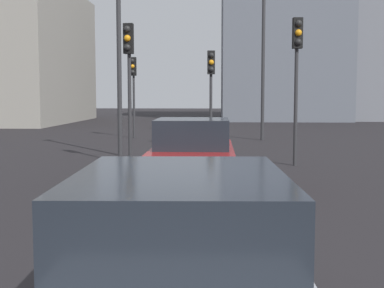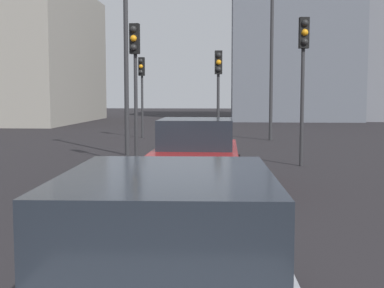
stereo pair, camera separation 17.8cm
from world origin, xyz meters
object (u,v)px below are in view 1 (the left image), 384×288
object	(u,v)px
traffic_light_near_left	(211,79)
traffic_light_far_right	(133,80)
street_lamp_kerbside	(119,48)
street_lamp_far	(263,34)
traffic_light_far_left	(129,64)
car_silver_second	(181,270)
car_red_lead	(193,155)
traffic_light_near_right	(297,60)

from	to	relation	value
traffic_light_near_left	traffic_light_far_right	size ratio (longest dim) A/B	0.96
street_lamp_kerbside	street_lamp_far	xyz separation A→B (m)	(6.61, -5.59, 1.22)
traffic_light_far_left	traffic_light_far_right	bearing A→B (deg)	-164.06
car_silver_second	traffic_light_near_left	xyz separation A→B (m)	(16.55, -0.09, 2.02)
car_red_lead	traffic_light_far_right	bearing A→B (deg)	13.97
car_silver_second	street_lamp_far	bearing A→B (deg)	-8.58
traffic_light_near_left	traffic_light_far_left	bearing A→B (deg)	-32.86
car_red_lead	street_lamp_kerbside	world-z (taller)	street_lamp_kerbside
traffic_light_near_left	traffic_light_far_right	distance (m)	6.66
traffic_light_near_left	street_lamp_kerbside	world-z (taller)	street_lamp_kerbside
traffic_light_near_right	traffic_light_far_right	xyz separation A→B (m)	(10.07, 6.46, -0.29)
street_lamp_far	traffic_light_far_right	bearing A→B (deg)	81.74
street_lamp_kerbside	street_lamp_far	distance (m)	8.74
car_silver_second	traffic_light_far_left	xyz separation A→B (m)	(11.87, 2.34, 2.31)
street_lamp_kerbside	street_lamp_far	bearing A→B (deg)	-40.23
traffic_light_near_right	traffic_light_near_left	bearing A→B (deg)	-156.35
traffic_light_far_right	street_lamp_kerbside	distance (m)	7.60
traffic_light_far_right	car_red_lead	bearing A→B (deg)	22.01
car_silver_second	traffic_light_far_right	size ratio (longest dim) A/B	1.20
traffic_light_near_right	car_red_lead	bearing A→B (deg)	-41.68
car_red_lead	traffic_light_far_left	bearing A→B (deg)	27.74
traffic_light_near_left	traffic_light_near_right	bearing A→B (deg)	23.72
street_lamp_far	street_lamp_kerbside	bearing A→B (deg)	139.77
car_red_lead	traffic_light_far_right	world-z (taller)	traffic_light_far_right
traffic_light_near_right	street_lamp_far	world-z (taller)	street_lamp_far
traffic_light_far_left	traffic_light_far_right	world-z (taller)	traffic_light_far_left
traffic_light_far_right	street_lamp_far	distance (m)	6.67
car_silver_second	traffic_light_near_right	size ratio (longest dim) A/B	1.09
traffic_light_near_left	street_lamp_kerbside	distance (m)	3.95
traffic_light_near_right	car_silver_second	bearing A→B (deg)	-18.11
traffic_light_near_right	street_lamp_kerbside	bearing A→B (deg)	-119.23
traffic_light_near_right	street_lamp_kerbside	xyz separation A→B (m)	(2.55, 5.78, 0.60)
street_lamp_far	traffic_light_near_right	bearing A→B (deg)	-178.79
car_red_lead	street_lamp_far	world-z (taller)	street_lamp_far
traffic_light_far_right	street_lamp_far	bearing A→B (deg)	89.65
car_red_lead	car_silver_second	distance (m)	7.91
street_lamp_kerbside	traffic_light_near_left	bearing A→B (deg)	-56.64
traffic_light_far_right	street_lamp_far	world-z (taller)	street_lamp_far
street_lamp_kerbside	traffic_light_near_right	bearing A→B (deg)	-113.82
car_red_lead	street_lamp_far	distance (m)	14.07
traffic_light_near_left	traffic_light_far_right	bearing A→B (deg)	-149.75
car_red_lead	street_lamp_far	xyz separation A→B (m)	(13.15, -2.73, 4.20)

